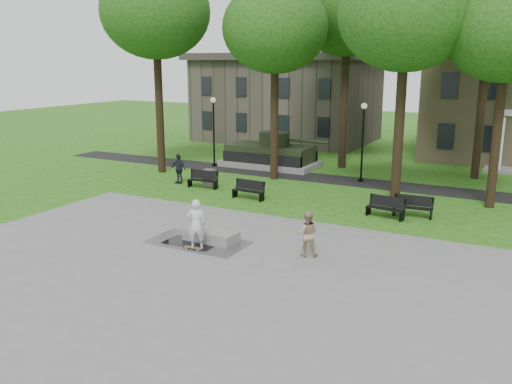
% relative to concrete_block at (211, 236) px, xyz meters
% --- Properties ---
extents(ground, '(120.00, 120.00, 0.00)m').
position_rel_concrete_block_xyz_m(ground, '(1.46, 1.50, -0.24)').
color(ground, '#1C5213').
rests_on(ground, ground).
extents(plaza, '(22.00, 16.00, 0.02)m').
position_rel_concrete_block_xyz_m(plaza, '(1.46, -3.50, -0.23)').
color(plaza, gray).
rests_on(plaza, ground).
extents(footpath, '(44.00, 2.60, 0.01)m').
position_rel_concrete_block_xyz_m(footpath, '(1.46, 13.50, -0.24)').
color(footpath, black).
rests_on(footpath, ground).
extents(building_left, '(15.00, 10.00, 7.20)m').
position_rel_concrete_block_xyz_m(building_left, '(-9.54, 28.00, 3.35)').
color(building_left, '#4C443D').
rests_on(building_left, ground).
extents(tree_0, '(6.80, 6.80, 12.97)m').
position_rel_concrete_block_xyz_m(tree_0, '(-10.54, 10.50, 9.78)').
color(tree_0, black).
rests_on(tree_0, ground).
extents(tree_1, '(6.20, 6.20, 11.63)m').
position_rel_concrete_block_xyz_m(tree_1, '(-3.04, 12.00, 8.71)').
color(tree_1, black).
rests_on(tree_1, ground).
extents(tree_2, '(6.60, 6.60, 12.16)m').
position_rel_concrete_block_xyz_m(tree_2, '(4.96, 10.00, 9.07)').
color(tree_2, black).
rests_on(tree_2, ground).
extents(tree_3, '(6.00, 6.00, 11.19)m').
position_rel_concrete_block_xyz_m(tree_3, '(9.46, 11.00, 8.35)').
color(tree_3, black).
rests_on(tree_3, ground).
extents(tree_4, '(7.20, 7.20, 13.50)m').
position_rel_concrete_block_xyz_m(tree_4, '(-0.54, 17.50, 10.15)').
color(tree_4, black).
rests_on(tree_4, ground).
extents(tree_5, '(6.40, 6.40, 12.44)m').
position_rel_concrete_block_xyz_m(tree_5, '(7.96, 18.00, 9.42)').
color(tree_5, black).
rests_on(tree_5, ground).
extents(lamp_left, '(0.36, 0.36, 4.73)m').
position_rel_concrete_block_xyz_m(lamp_left, '(-8.54, 13.80, 2.55)').
color(lamp_left, black).
rests_on(lamp_left, ground).
extents(lamp_mid, '(0.36, 0.36, 4.73)m').
position_rel_concrete_block_xyz_m(lamp_mid, '(1.96, 13.80, 2.55)').
color(lamp_mid, black).
rests_on(lamp_mid, ground).
extents(tank_monument, '(7.45, 3.40, 2.40)m').
position_rel_concrete_block_xyz_m(tank_monument, '(-5.00, 15.50, 0.61)').
color(tank_monument, gray).
rests_on(tank_monument, ground).
extents(puddle, '(2.20, 1.20, 0.00)m').
position_rel_concrete_block_xyz_m(puddle, '(-0.59, -0.58, -0.22)').
color(puddle, black).
rests_on(puddle, plaza).
extents(concrete_block, '(2.26, 1.14, 0.45)m').
position_rel_concrete_block_xyz_m(concrete_block, '(0.00, 0.00, 0.00)').
color(concrete_block, gray).
rests_on(concrete_block, plaza).
extents(skateboard, '(0.79, 0.24, 0.07)m').
position_rel_concrete_block_xyz_m(skateboard, '(-0.09, -1.17, -0.19)').
color(skateboard, brown).
rests_on(skateboard, plaza).
extents(skateboarder, '(0.86, 0.77, 1.98)m').
position_rel_concrete_block_xyz_m(skateboarder, '(-0.00, -1.04, 0.77)').
color(skateboarder, silver).
rests_on(skateboarder, plaza).
extents(friend_watching, '(1.02, 0.91, 1.73)m').
position_rel_concrete_block_xyz_m(friend_watching, '(4.08, 0.25, 0.64)').
color(friend_watching, tan).
rests_on(friend_watching, plaza).
extents(pedestrian_walker, '(1.10, 0.58, 1.79)m').
position_rel_concrete_block_xyz_m(pedestrian_walker, '(-7.51, 8.19, 0.65)').
color(pedestrian_walker, '#21232C').
rests_on(pedestrian_walker, ground).
extents(park_bench_0, '(1.82, 0.63, 1.00)m').
position_rel_concrete_block_xyz_m(park_bench_0, '(-5.56, 7.90, 0.28)').
color(park_bench_0, black).
rests_on(park_bench_0, ground).
extents(park_bench_1, '(1.83, 0.67, 1.00)m').
position_rel_concrete_block_xyz_m(park_bench_1, '(-2.00, 6.85, 0.28)').
color(park_bench_1, black).
rests_on(park_bench_1, ground).
extents(park_bench_2, '(1.85, 0.86, 1.00)m').
position_rel_concrete_block_xyz_m(park_bench_2, '(5.32, 6.76, 0.28)').
color(park_bench_2, black).
rests_on(park_bench_2, ground).
extents(park_bench_3, '(1.82, 0.59, 1.00)m').
position_rel_concrete_block_xyz_m(park_bench_3, '(6.43, 7.51, 0.28)').
color(park_bench_3, black).
rests_on(park_bench_3, ground).
extents(trash_bin, '(0.72, 0.72, 0.96)m').
position_rel_concrete_block_xyz_m(trash_bin, '(-5.57, 8.50, 0.24)').
color(trash_bin, '#B0A591').
rests_on(trash_bin, ground).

